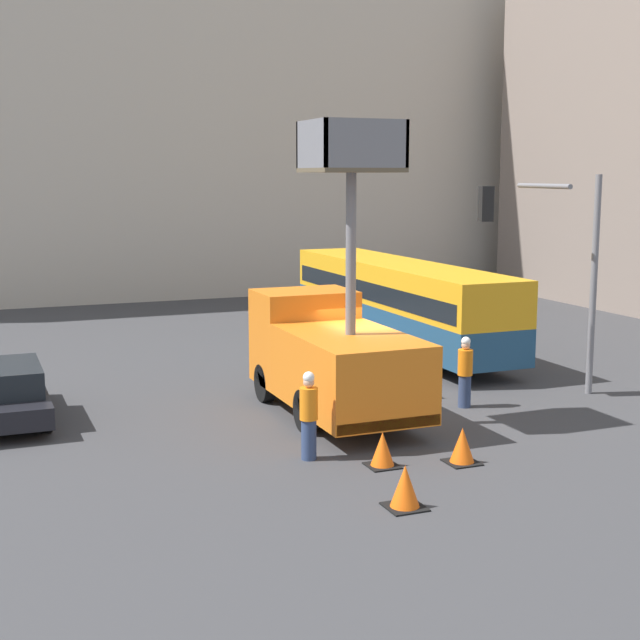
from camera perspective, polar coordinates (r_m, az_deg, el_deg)
name	(u,v)px	position (r m, az deg, el deg)	size (l,w,h in m)	color
ground_plane	(371,406)	(23.05, 3.26, -5.52)	(120.00, 120.00, 0.00)	#38383A
building_backdrop_far	(154,88)	(47.55, -10.59, 14.40)	(44.00, 10.00, 20.53)	#BCB2A3
utility_truck	(332,352)	(21.81, 0.80, -2.09)	(2.51, 6.02, 7.08)	orange
city_bus	(398,297)	(30.48, 5.01, 1.45)	(2.47, 12.47, 2.95)	navy
traffic_light_pole	(555,248)	(24.29, 14.83, 4.49)	(3.32, 3.07, 5.90)	slate
road_worker_near_truck	(309,415)	(18.58, -0.72, -6.13)	(0.38, 0.38, 1.88)	navy
road_worker_directing	(465,372)	(23.01, 9.27, -3.31)	(0.38, 0.38, 1.83)	navy
traffic_cone_near_truck	(382,450)	(18.35, 4.02, -8.32)	(0.63, 0.63, 0.72)	black
traffic_cone_mid_road	(405,488)	(16.20, 5.46, -10.64)	(0.69, 0.69, 0.79)	black
traffic_cone_far_side	(462,446)	(18.74, 9.09, -7.99)	(0.66, 0.66, 0.75)	black
parked_car_curbside	(5,392)	(22.78, -19.53, -4.36)	(1.89, 4.66, 1.41)	black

